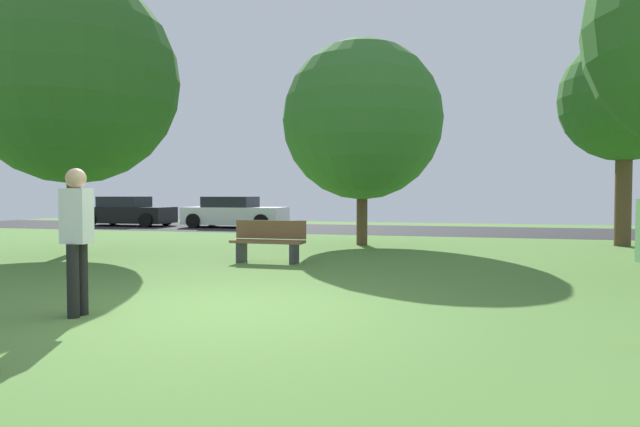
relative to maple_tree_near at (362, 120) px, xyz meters
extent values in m
plane|color=#547F38|center=(-0.08, -9.12, -3.61)|extent=(44.00, 44.00, 0.00)
cube|color=#28282B|center=(-0.08, 6.88, -3.60)|extent=(44.00, 6.40, 0.01)
cylinder|color=brown|center=(0.00, 0.00, -2.50)|extent=(0.32, 0.32, 2.22)
sphere|color=#38702D|center=(0.00, 0.00, 0.01)|extent=(4.59, 4.59, 4.59)
cylinder|color=brown|center=(-6.38, -4.19, -2.21)|extent=(0.32, 0.32, 2.79)
sphere|color=#2D6023|center=(-6.38, -4.19, 0.67)|extent=(5.09, 5.09, 5.09)
cylinder|color=brown|center=(7.22, 1.58, -2.15)|extent=(0.44, 0.44, 2.92)
sphere|color=#2D6023|center=(7.22, 1.58, 0.59)|extent=(3.57, 3.57, 3.57)
cylinder|color=black|center=(-1.65, -9.76, -3.17)|extent=(0.14, 0.14, 0.88)
cylinder|color=black|center=(-1.64, -9.92, -3.17)|extent=(0.14, 0.14, 0.88)
cube|color=silver|center=(-1.65, -9.84, -2.40)|extent=(0.33, 0.23, 0.66)
sphere|color=tan|center=(-1.65, -9.84, -1.96)|extent=(0.24, 0.24, 0.24)
cube|color=black|center=(-12.30, 6.54, -3.09)|extent=(4.20, 1.70, 0.74)
cube|color=black|center=(-12.51, 6.54, -2.47)|extent=(2.01, 1.50, 0.49)
cylinder|color=black|center=(-10.83, 7.39, -3.29)|extent=(0.64, 0.22, 0.64)
cylinder|color=black|center=(-10.83, 5.69, -3.29)|extent=(0.64, 0.22, 0.64)
cylinder|color=black|center=(-13.77, 7.39, -3.29)|extent=(0.64, 0.22, 0.64)
cylinder|color=black|center=(-13.77, 5.69, -3.29)|extent=(0.64, 0.22, 0.64)
cube|color=white|center=(-6.93, 6.64, -3.08)|extent=(4.50, 1.79, 0.76)
cube|color=black|center=(-7.16, 6.64, -2.46)|extent=(2.16, 1.58, 0.47)
cylinder|color=black|center=(-5.36, 7.54, -3.29)|extent=(0.64, 0.22, 0.64)
cylinder|color=black|center=(-5.36, 5.75, -3.29)|extent=(0.64, 0.22, 0.64)
cylinder|color=black|center=(-8.51, 7.54, -3.29)|extent=(0.64, 0.22, 0.64)
cylinder|color=black|center=(-8.51, 5.75, -3.29)|extent=(0.64, 0.22, 0.64)
cube|color=brown|center=(-1.23, -4.50, -3.16)|extent=(1.60, 0.44, 0.06)
cube|color=brown|center=(-1.23, -4.30, -2.91)|extent=(1.60, 0.06, 0.40)
cube|color=#333338|center=(-0.63, -4.50, -3.38)|extent=(0.10, 0.40, 0.45)
cube|color=#333338|center=(-1.83, -4.50, -3.38)|extent=(0.10, 0.40, 0.45)
camera|label=1|loc=(2.78, -15.20, -2.15)|focal=29.87mm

